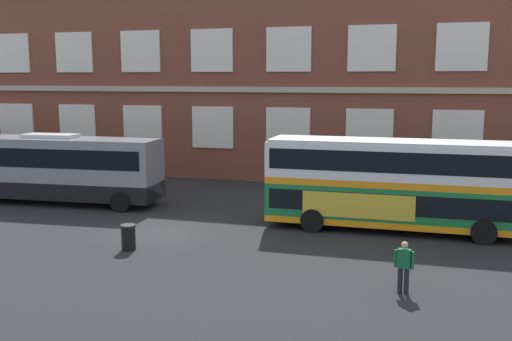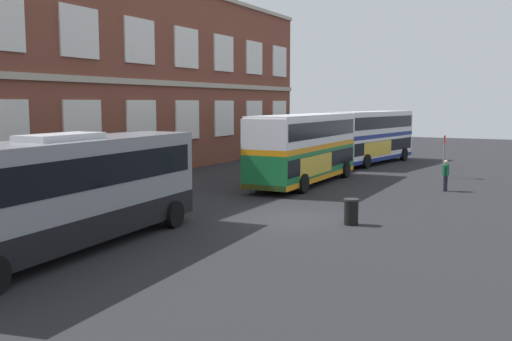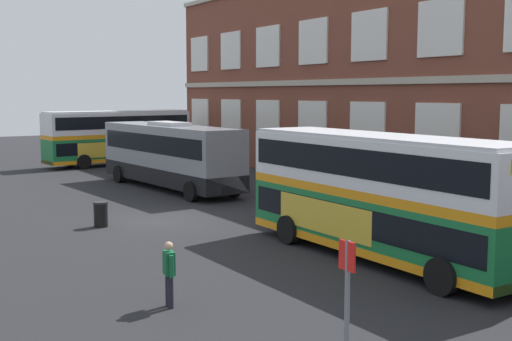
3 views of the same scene
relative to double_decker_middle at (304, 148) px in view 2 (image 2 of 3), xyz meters
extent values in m
plane|color=#232326|center=(-9.84, -1.62, -2.15)|extent=(120.00, 120.00, 0.00)
cube|color=brown|center=(-7.14, 14.38, 4.15)|extent=(56.84, 8.00, 12.61)
cube|color=#B2A893|center=(-7.14, 10.30, 3.90)|extent=(56.84, 0.16, 0.36)
cube|color=silver|center=(-12.31, 10.32, 1.38)|extent=(2.89, 0.12, 2.77)
cube|color=silver|center=(-7.14, 10.32, 1.38)|extent=(2.89, 0.12, 2.77)
cube|color=silver|center=(-1.97, 10.32, 1.38)|extent=(2.89, 0.12, 2.77)
cube|color=silver|center=(3.19, 10.32, 1.38)|extent=(2.89, 0.12, 2.77)
cube|color=silver|center=(8.36, 10.32, 1.38)|extent=(2.89, 0.12, 2.77)
cube|color=silver|center=(13.53, 10.32, 1.38)|extent=(2.89, 0.12, 2.77)
cube|color=silver|center=(18.70, 10.32, 1.38)|extent=(2.89, 0.12, 2.77)
cube|color=silver|center=(-7.14, 10.32, 6.42)|extent=(2.89, 0.12, 2.77)
cube|color=silver|center=(-1.97, 10.32, 6.42)|extent=(2.89, 0.12, 2.77)
cube|color=silver|center=(3.19, 10.32, 6.42)|extent=(2.89, 0.12, 2.77)
cube|color=silver|center=(8.36, 10.32, 6.42)|extent=(2.89, 0.12, 2.77)
cube|color=silver|center=(13.53, 10.32, 6.42)|extent=(2.89, 0.12, 2.77)
cube|color=silver|center=(18.70, 10.32, 6.42)|extent=(2.89, 0.12, 2.77)
cube|color=#197038|center=(0.00, 0.00, -0.92)|extent=(11.02, 2.63, 1.75)
cube|color=black|center=(0.00, 0.00, -0.71)|extent=(10.58, 2.67, 0.90)
cube|color=orange|center=(0.00, 0.00, 0.10)|extent=(11.02, 2.63, 0.30)
cube|color=silver|center=(0.00, 0.00, 1.03)|extent=(11.02, 2.63, 1.55)
cube|color=black|center=(0.00, 0.00, 1.10)|extent=(10.58, 2.67, 0.90)
cube|color=orange|center=(0.00, 0.00, -1.66)|extent=(11.02, 2.65, 0.28)
cube|color=silver|center=(0.00, 0.00, 1.86)|extent=(10.80, 2.53, 0.12)
cube|color=gold|center=(-1.31, -1.30, -0.84)|extent=(4.84, 0.07, 1.10)
cube|color=yellow|center=(5.47, 0.04, 1.45)|extent=(0.07, 1.66, 0.40)
cylinder|color=black|center=(3.86, -1.25, -1.63)|extent=(1.04, 0.33, 1.04)
cylinder|color=black|center=(3.84, 1.30, -1.63)|extent=(1.04, 0.33, 1.04)
cylinder|color=black|center=(-3.29, -1.30, -1.63)|extent=(1.04, 0.33, 1.04)
cylinder|color=black|center=(-3.31, 1.25, -1.63)|extent=(1.04, 0.33, 1.04)
cube|color=silver|center=(12.98, -0.17, -0.92)|extent=(11.26, 4.18, 1.75)
cube|color=black|center=(12.98, -0.17, -0.71)|extent=(10.83, 4.15, 0.90)
cube|color=navy|center=(12.98, -0.17, 0.10)|extent=(11.26, 4.18, 0.30)
cube|color=silver|center=(12.98, -0.17, 1.03)|extent=(11.26, 4.18, 1.55)
cube|color=black|center=(12.98, -0.17, 1.10)|extent=(10.83, 4.15, 0.90)
cube|color=navy|center=(12.98, -0.17, -1.66)|extent=(11.26, 4.20, 0.28)
cube|color=silver|center=(12.98, -0.17, 1.86)|extent=(11.03, 4.05, 0.12)
cube|color=gold|center=(11.48, -1.24, -0.84)|extent=(4.79, 0.76, 1.10)
cube|color=yellow|center=(18.39, -0.99, 1.45)|extent=(0.31, 1.65, 0.40)
cylinder|color=black|center=(16.60, -2.01, -1.63)|extent=(1.08, 0.47, 1.04)
cylinder|color=black|center=(16.98, 0.51, -1.63)|extent=(1.08, 0.47, 1.04)
cylinder|color=black|center=(9.53, -0.93, -1.63)|extent=(1.08, 0.47, 1.04)
cylinder|color=black|center=(9.91, 1.59, -1.63)|extent=(1.08, 0.47, 1.04)
cube|color=gray|center=(-18.07, 0.77, -0.15)|extent=(12.15, 3.38, 3.20)
cube|color=black|center=(-18.07, 0.77, 0.49)|extent=(11.43, 3.37, 1.00)
cube|color=black|center=(-18.07, 0.77, -1.30)|extent=(12.15, 3.40, 0.90)
cube|color=silver|center=(-18.07, 0.77, 1.55)|extent=(2.96, 1.47, 0.20)
cylinder|color=black|center=(-13.43, -0.19, -1.63)|extent=(1.06, 0.39, 1.04)
cylinder|color=black|center=(-13.61, 2.36, -1.63)|extent=(1.06, 0.39, 1.04)
cylinder|color=black|center=(0.99, -7.88, -1.72)|extent=(0.19, 0.19, 0.85)
cylinder|color=black|center=(0.80, -7.85, -1.72)|extent=(0.19, 0.19, 0.85)
cube|color=#145933|center=(0.90, -7.86, -1.00)|extent=(0.44, 0.31, 0.60)
cylinder|color=#145933|center=(1.15, -7.91, -1.03)|extent=(0.13, 0.13, 0.57)
cylinder|color=#145933|center=(0.64, -7.82, -1.03)|extent=(0.13, 0.13, 0.57)
sphere|color=tan|center=(0.90, -7.86, -0.56)|extent=(0.22, 0.22, 0.22)
cylinder|color=slate|center=(6.59, -6.81, -0.80)|extent=(0.10, 0.10, 2.70)
cube|color=red|center=(6.59, -6.83, 0.27)|extent=(0.44, 0.04, 0.56)
cylinder|color=black|center=(-9.80, -6.05, -1.67)|extent=(0.56, 0.56, 0.95)
cylinder|color=black|center=(-9.80, -6.05, -1.16)|extent=(0.60, 0.60, 0.08)
camera|label=1|loc=(1.36, -26.17, 4.63)|focal=40.87mm
camera|label=2|loc=(-31.42, -12.97, 2.63)|focal=40.78mm
camera|label=3|loc=(15.75, -14.51, 3.27)|focal=45.98mm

